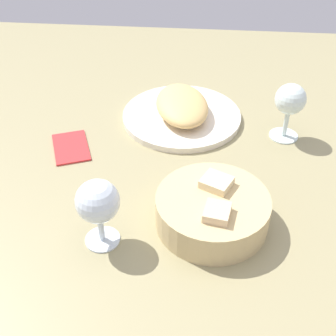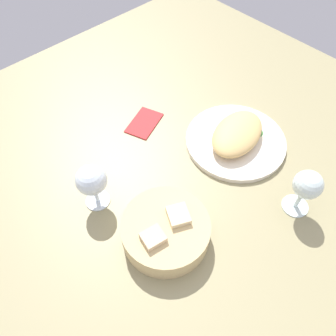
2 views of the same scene
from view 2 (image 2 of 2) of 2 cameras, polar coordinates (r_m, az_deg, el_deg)
ground_plane at (r=85.72cm, az=2.95°, el=-0.45°), size 140.00×140.00×2.00cm
plate at (r=91.54cm, az=11.56°, el=4.60°), size 26.91×26.91×1.40cm
omelette at (r=89.35cm, az=11.87°, el=5.86°), size 20.37×15.31×4.58cm
lettuce_garnish at (r=93.51cm, az=15.02°, el=6.22°), size 3.92×3.92×1.27cm
bread_basket at (r=72.47cm, az=-0.39°, el=-10.74°), size 19.21×19.21×7.21cm
wine_glass_near at (r=74.45cm, az=-13.04°, el=-2.28°), size 7.03×7.03×12.29cm
wine_glass_far at (r=77.55cm, az=22.83°, el=-3.00°), size 6.48×6.48×12.51cm
folded_napkin at (r=95.07cm, az=-4.15°, el=7.87°), size 12.79×10.50×0.80cm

